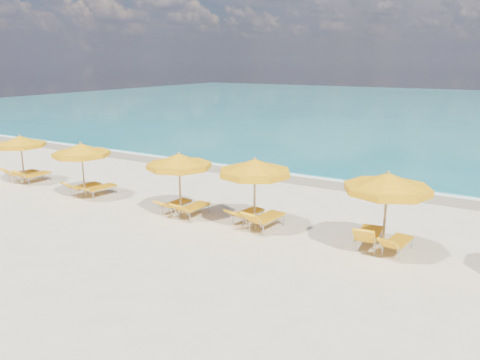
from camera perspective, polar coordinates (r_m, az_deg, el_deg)
The scene contains 20 objects.
ground_plane at distance 17.48m, azimuth -2.53°, elevation -4.87°, with size 120.00×120.00×0.00m, color beige.
ocean at distance 62.69m, azimuth 22.58°, elevation 8.08°, with size 120.00×80.00×0.30m, color #13696D.
wet_sand_band at distance 23.74m, azimuth 7.32°, elevation 0.25°, with size 120.00×2.60×0.01m, color tan.
foam_line at distance 24.46m, azimuth 8.07°, elevation 0.64°, with size 120.00×1.20×0.03m, color white.
whitecap_near at distance 34.75m, azimuth 4.62°, elevation 4.83°, with size 14.00×0.36×0.05m, color white.
umbrella_0 at distance 24.60m, azimuth -25.22°, elevation 4.23°, with size 2.87×2.87×2.34m.
umbrella_1 at distance 20.84m, azimuth -18.78°, elevation 3.44°, with size 2.55×2.55×2.43m.
umbrella_2 at distance 17.53m, azimuth -7.45°, elevation 2.25°, with size 2.55×2.55×2.48m.
umbrella_3 at distance 16.01m, azimuth 1.81°, elevation 1.48°, with size 2.82×2.82×2.57m.
umbrella_4 at distance 14.45m, azimuth 17.55°, elevation -0.40°, with size 2.78×2.78×2.63m.
lounger_0_left at distance 25.48m, azimuth -24.97°, elevation 0.47°, with size 0.71×1.75×0.80m.
lounger_0_right at distance 24.76m, azimuth -23.68°, elevation 0.25°, with size 0.62×1.78×0.81m.
lounger_1_left at distance 21.87m, azimuth -18.42°, elevation -1.07°, with size 0.77×1.75×0.73m.
lounger_1_right at distance 21.34m, azimuth -16.69°, elevation -1.29°, with size 0.83×1.89×0.67m.
lounger_2_left at distance 18.49m, azimuth -7.83°, elevation -3.25°, with size 0.68×1.70×0.67m.
lounger_2_right at distance 17.87m, azimuth -5.73°, elevation -3.76°, with size 0.65×1.79×0.76m.
lounger_3_left at distance 17.20m, azimuth 0.90°, elevation -4.46°, with size 0.83×1.78×0.69m.
lounger_3_right at distance 16.52m, azimuth 3.21°, elevation -5.16°, with size 0.86×1.98×0.89m.
lounger_4_left at distance 15.52m, azimuth 15.38°, elevation -6.96°, with size 0.86×2.01×0.97m.
lounger_4_right at distance 15.30m, azimuth 18.59°, elevation -7.68°, with size 0.78×1.77×0.77m.
Camera 1 is at (9.10, -13.75, 5.78)m, focal length 35.00 mm.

